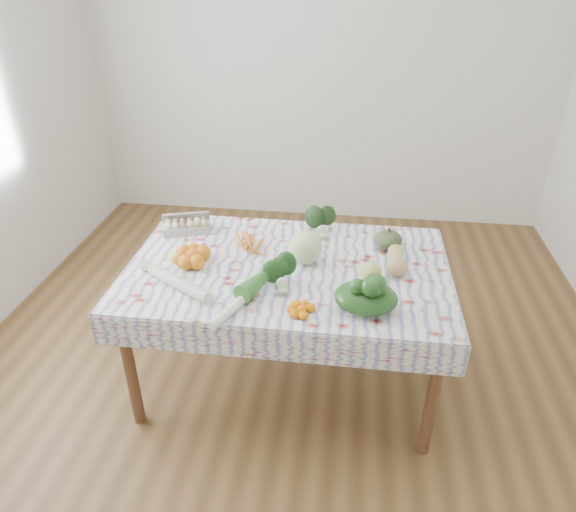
{
  "coord_description": "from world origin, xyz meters",
  "views": [
    {
      "loc": [
        0.3,
        -2.25,
        2.14
      ],
      "look_at": [
        0.0,
        0.0,
        0.82
      ],
      "focal_mm": 32.0,
      "sensor_mm": 36.0,
      "label": 1
    }
  ],
  "objects_px": {
    "kabocha_squash": "(388,240)",
    "cabbage": "(305,248)",
    "grapefruit": "(371,272)",
    "dining_table": "(288,279)",
    "butternut_squash": "(396,260)",
    "egg_carton": "(187,227)"
  },
  "relations": [
    {
      "from": "kabocha_squash",
      "to": "cabbage",
      "type": "height_order",
      "value": "cabbage"
    },
    {
      "from": "kabocha_squash",
      "to": "grapefruit",
      "type": "relative_size",
      "value": 1.44
    },
    {
      "from": "dining_table",
      "to": "grapefruit",
      "type": "height_order",
      "value": "grapefruit"
    },
    {
      "from": "kabocha_squash",
      "to": "butternut_squash",
      "type": "distance_m",
      "value": 0.22
    },
    {
      "from": "egg_carton",
      "to": "cabbage",
      "type": "height_order",
      "value": "cabbage"
    },
    {
      "from": "butternut_squash",
      "to": "dining_table",
      "type": "bearing_deg",
      "value": -174.42
    },
    {
      "from": "egg_carton",
      "to": "butternut_squash",
      "type": "height_order",
      "value": "butternut_squash"
    },
    {
      "from": "dining_table",
      "to": "egg_carton",
      "type": "bearing_deg",
      "value": 155.33
    },
    {
      "from": "dining_table",
      "to": "cabbage",
      "type": "height_order",
      "value": "cabbage"
    },
    {
      "from": "egg_carton",
      "to": "dining_table",
      "type": "bearing_deg",
      "value": -42.92
    },
    {
      "from": "kabocha_squash",
      "to": "dining_table",
      "type": "bearing_deg",
      "value": -153.18
    },
    {
      "from": "kabocha_squash",
      "to": "cabbage",
      "type": "xyz_separation_m",
      "value": [
        -0.43,
        -0.21,
        0.04
      ]
    },
    {
      "from": "kabocha_squash",
      "to": "butternut_squash",
      "type": "relative_size",
      "value": 0.68
    },
    {
      "from": "dining_table",
      "to": "egg_carton",
      "type": "relative_size",
      "value": 5.97
    },
    {
      "from": "egg_carton",
      "to": "kabocha_squash",
      "type": "distance_m",
      "value": 1.15
    },
    {
      "from": "kabocha_squash",
      "to": "butternut_squash",
      "type": "bearing_deg",
      "value": -81.23
    },
    {
      "from": "butternut_squash",
      "to": "kabocha_squash",
      "type": "bearing_deg",
      "value": 99.67
    },
    {
      "from": "butternut_squash",
      "to": "grapefruit",
      "type": "relative_size",
      "value": 2.12
    },
    {
      "from": "dining_table",
      "to": "butternut_squash",
      "type": "distance_m",
      "value": 0.57
    },
    {
      "from": "cabbage",
      "to": "butternut_squash",
      "type": "xyz_separation_m",
      "value": [
        0.47,
        -0.0,
        -0.04
      ]
    },
    {
      "from": "egg_carton",
      "to": "butternut_squash",
      "type": "relative_size",
      "value": 1.18
    },
    {
      "from": "cabbage",
      "to": "butternut_squash",
      "type": "relative_size",
      "value": 0.77
    }
  ]
}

